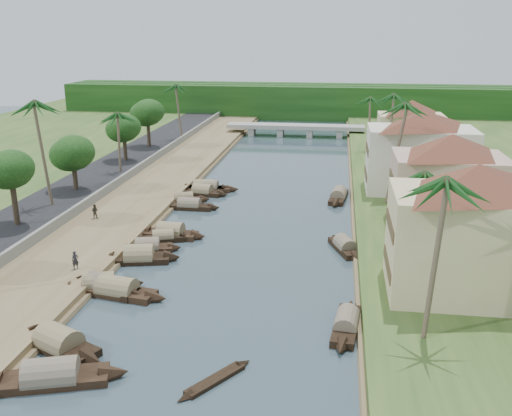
# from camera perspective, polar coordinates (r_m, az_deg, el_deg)

# --- Properties ---
(ground) EXTENTS (220.00, 220.00, 0.00)m
(ground) POSITION_cam_1_polar(r_m,az_deg,el_deg) (49.68, -2.61, -7.29)
(ground) COLOR #33444D
(ground) RESTS_ON ground
(left_bank) EXTENTS (10.00, 180.00, 0.80)m
(left_bank) POSITION_cam_1_polar(r_m,az_deg,el_deg) (71.84, -12.23, 0.49)
(left_bank) COLOR brown
(left_bank) RESTS_ON ground
(right_bank) EXTENTS (16.00, 180.00, 1.20)m
(right_bank) POSITION_cam_1_polar(r_m,az_deg,el_deg) (68.19, 16.55, -0.57)
(right_bank) COLOR #2D481D
(right_bank) RESTS_ON ground
(road) EXTENTS (8.00, 180.00, 1.40)m
(road) POSITION_cam_1_polar(r_m,az_deg,el_deg) (75.11, -18.34, 0.96)
(road) COLOR black
(road) RESTS_ON ground
(retaining_wall) EXTENTS (0.40, 180.00, 1.10)m
(retaining_wall) POSITION_cam_1_polar(r_m,az_deg,el_deg) (73.13, -15.36, 1.33)
(retaining_wall) COLOR slate
(retaining_wall) RESTS_ON left_bank
(treeline) EXTENTS (120.00, 14.00, 8.00)m
(treeline) POSITION_cam_1_polar(r_m,az_deg,el_deg) (145.58, 4.84, 10.61)
(treeline) COLOR black
(treeline) RESTS_ON ground
(bridge) EXTENTS (28.00, 4.00, 2.40)m
(bridge) POSITION_cam_1_polar(r_m,az_deg,el_deg) (118.21, 3.95, 7.99)
(bridge) COLOR gray
(bridge) RESTS_ON ground
(building_near) EXTENTS (14.85, 14.85, 10.20)m
(building_near) POSITION_cam_1_polar(r_m,az_deg,el_deg) (45.86, 20.79, -1.99)
(building_near) COLOR beige
(building_near) RESTS_ON right_bank
(building_mid) EXTENTS (14.11, 14.11, 9.70)m
(building_mid) POSITION_cam_1_polar(r_m,az_deg,el_deg) (61.19, 18.65, 2.63)
(building_mid) COLOR tan
(building_mid) RESTS_ON right_bank
(building_far) EXTENTS (15.59, 15.59, 10.20)m
(building_far) POSITION_cam_1_polar(r_m,az_deg,el_deg) (74.47, 16.11, 5.54)
(building_far) COLOR silver
(building_far) RESTS_ON right_bank
(building_distant) EXTENTS (12.62, 12.62, 9.20)m
(building_distant) POSITION_cam_1_polar(r_m,az_deg,el_deg) (94.22, 15.16, 7.64)
(building_distant) COLOR beige
(building_distant) RESTS_ON right_bank
(sampan_0) EXTENTS (9.65, 4.67, 2.46)m
(sampan_0) POSITION_cam_1_polar(r_m,az_deg,el_deg) (38.35, -19.78, -15.65)
(sampan_0) COLOR black
(sampan_0) RESTS_ON ground
(sampan_1) EXTENTS (8.57, 5.43, 2.51)m
(sampan_1) POSITION_cam_1_polar(r_m,az_deg,el_deg) (41.76, -19.10, -12.71)
(sampan_1) COLOR black
(sampan_1) RESTS_ON ground
(sampan_2) EXTENTS (9.28, 3.37, 2.38)m
(sampan_2) POSITION_cam_1_polar(r_m,az_deg,el_deg) (48.24, -13.71, -8.03)
(sampan_2) COLOR black
(sampan_2) RESTS_ON ground
(sampan_3) EXTENTS (8.62, 4.24, 2.28)m
(sampan_3) POSITION_cam_1_polar(r_m,az_deg,el_deg) (49.11, -14.90, -7.66)
(sampan_3) COLOR black
(sampan_3) RESTS_ON ground
(sampan_4) EXTENTS (7.71, 4.08, 2.17)m
(sampan_4) POSITION_cam_1_polar(r_m,az_deg,el_deg) (49.59, -15.42, -7.45)
(sampan_4) COLOR black
(sampan_4) RESTS_ON ground
(sampan_5) EXTENTS (8.10, 3.57, 2.48)m
(sampan_5) POSITION_cam_1_polar(r_m,az_deg,el_deg) (54.53, -11.60, -4.86)
(sampan_5) COLOR black
(sampan_5) RESTS_ON ground
(sampan_6) EXTENTS (6.93, 3.13, 2.05)m
(sampan_6) POSITION_cam_1_polar(r_m,az_deg,el_deg) (56.77, -10.79, -3.93)
(sampan_6) COLOR black
(sampan_6) RESTS_ON ground
(sampan_7) EXTENTS (6.29, 3.41, 1.74)m
(sampan_7) POSITION_cam_1_polar(r_m,az_deg,el_deg) (59.19, -9.28, -2.97)
(sampan_7) COLOR black
(sampan_7) RESTS_ON ground
(sampan_8) EXTENTS (7.87, 2.42, 2.38)m
(sampan_8) POSITION_cam_1_polar(r_m,az_deg,el_deg) (60.32, -8.53, -2.52)
(sampan_8) COLOR black
(sampan_8) RESTS_ON ground
(sampan_9) EXTENTS (7.78, 1.76, 2.00)m
(sampan_9) POSITION_cam_1_polar(r_m,az_deg,el_deg) (69.54, -6.67, 0.22)
(sampan_9) COLOR black
(sampan_9) RESTS_ON ground
(sampan_10) EXTENTS (6.87, 3.53, 1.91)m
(sampan_10) POSITION_cam_1_polar(r_m,az_deg,el_deg) (72.20, -7.22, 0.84)
(sampan_10) COLOR black
(sampan_10) RESTS_ON ground
(sampan_11) EXTENTS (7.43, 2.85, 2.11)m
(sampan_11) POSITION_cam_1_polar(r_m,az_deg,el_deg) (75.44, -5.36, 1.62)
(sampan_11) COLOR black
(sampan_11) RESTS_ON ground
(sampan_12) EXTENTS (9.18, 2.05, 2.17)m
(sampan_12) POSITION_cam_1_polar(r_m,az_deg,el_deg) (77.30, -4.98, 2.02)
(sampan_12) COLOR black
(sampan_12) RESTS_ON ground
(sampan_13) EXTENTS (8.21, 2.24, 2.22)m
(sampan_13) POSITION_cam_1_polar(r_m,az_deg,el_deg) (77.42, -5.21, 2.04)
(sampan_13) COLOR black
(sampan_13) RESTS_ON ground
(sampan_14) EXTENTS (2.43, 8.30, 2.01)m
(sampan_14) POSITION_cam_1_polar(r_m,az_deg,el_deg) (42.46, 9.02, -11.40)
(sampan_14) COLOR black
(sampan_14) RESTS_ON ground
(sampan_15) EXTENTS (4.04, 7.41, 2.00)m
(sampan_15) POSITION_cam_1_polar(r_m,az_deg,el_deg) (56.73, 8.89, -3.84)
(sampan_15) COLOR black
(sampan_15) RESTS_ON ground
(sampan_16) EXTENTS (2.73, 9.17, 2.20)m
(sampan_16) POSITION_cam_1_polar(r_m,az_deg,el_deg) (73.91, 8.26, 1.19)
(sampan_16) COLOR black
(sampan_16) RESTS_ON ground
(canoe_0) EXTENTS (4.19, 5.51, 0.81)m
(canoe_0) POSITION_cam_1_polar(r_m,az_deg,el_deg) (36.68, -4.09, -16.79)
(canoe_0) COLOR black
(canoe_0) RESTS_ON ground
(canoe_1) EXTENTS (4.54, 1.89, 0.73)m
(canoe_1) POSITION_cam_1_polar(r_m,az_deg,el_deg) (49.37, -15.05, -7.94)
(canoe_1) COLOR black
(canoe_1) RESTS_ON ground
(canoe_2) EXTENTS (6.02, 1.52, 0.87)m
(canoe_2) POSITION_cam_1_polar(r_m,az_deg,el_deg) (72.34, -7.46, 0.61)
(canoe_2) COLOR black
(canoe_2) RESTS_ON ground
(palm_0) EXTENTS (3.20, 3.20, 12.27)m
(palm_0) POSITION_cam_1_polar(r_m,az_deg,el_deg) (36.51, 17.94, 2.20)
(palm_0) COLOR brown
(palm_0) RESTS_ON ground
(palm_1) EXTENTS (3.20, 3.20, 9.37)m
(palm_1) POSITION_cam_1_polar(r_m,az_deg,el_deg) (50.57, 16.34, 3.09)
(palm_1) COLOR brown
(palm_1) RESTS_ON ground
(palm_2) EXTENTS (3.20, 3.20, 13.12)m
(palm_2) POSITION_cam_1_polar(r_m,az_deg,el_deg) (66.84, 13.80, 9.78)
(palm_2) COLOR brown
(palm_2) RESTS_ON ground
(palm_3) EXTENTS (3.20, 3.20, 12.38)m
(palm_3) POSITION_cam_1_polar(r_m,az_deg,el_deg) (84.18, 13.41, 10.73)
(palm_3) COLOR brown
(palm_3) RESTS_ON ground
(palm_5) EXTENTS (3.20, 3.20, 13.29)m
(palm_5) POSITION_cam_1_polar(r_m,az_deg,el_deg) (68.08, -20.83, 9.57)
(palm_5) COLOR brown
(palm_5) RESTS_ON ground
(palm_6) EXTENTS (3.20, 3.20, 9.80)m
(palm_6) POSITION_cam_1_polar(r_m,az_deg,el_deg) (82.86, -13.76, 9.01)
(palm_6) COLOR brown
(palm_6) RESTS_ON ground
(palm_7) EXTENTS (3.20, 3.20, 10.33)m
(palm_7) POSITION_cam_1_polar(r_m,az_deg,el_deg) (98.82, 11.46, 10.60)
(palm_7) COLOR brown
(palm_7) RESTS_ON ground
(palm_8) EXTENTS (3.20, 3.20, 11.30)m
(palm_8) POSITION_cam_1_polar(r_m,az_deg,el_deg) (107.65, -7.70, 11.91)
(palm_8) COLOR brown
(palm_8) RESTS_ON ground
(tree_2) EXTENTS (4.53, 4.53, 7.71)m
(tree_2) POSITION_cam_1_polar(r_m,az_deg,el_deg) (62.94, -23.34, 3.44)
(tree_2) COLOR #3F3124
(tree_2) RESTS_ON ground
(tree_3) EXTENTS (5.12, 5.12, 6.77)m
(tree_3) POSITION_cam_1_polar(r_m,az_deg,el_deg) (75.03, -17.85, 5.17)
(tree_3) COLOR #3F3124
(tree_3) RESTS_ON ground
(tree_4) EXTENTS (4.89, 4.89, 6.99)m
(tree_4) POSITION_cam_1_polar(r_m,az_deg,el_deg) (90.82, -13.09, 7.72)
(tree_4) COLOR #3F3124
(tree_4) RESTS_ON ground
(tree_5) EXTENTS (5.29, 5.29, 8.00)m
(tree_5) POSITION_cam_1_polar(r_m,az_deg,el_deg) (101.36, -10.80, 9.29)
(tree_5) COLOR #3F3124
(tree_5) RESTS_ON ground
(tree_6) EXTENTS (4.46, 4.46, 7.50)m
(tree_6) POSITION_cam_1_polar(r_m,az_deg,el_deg) (78.79, 19.42, 6.12)
(tree_6) COLOR #3F3124
(tree_6) RESTS_ON ground
(person_near) EXTENTS (0.71, 0.69, 1.64)m
(person_near) POSITION_cam_1_polar(r_m,az_deg,el_deg) (52.09, -17.62, -5.00)
(person_near) COLOR #222229
(person_near) RESTS_ON left_bank
(person_far) EXTENTS (0.79, 0.62, 1.60)m
(person_far) POSITION_cam_1_polar(r_m,az_deg,el_deg) (65.50, -15.83, -0.31)
(person_far) COLOR #353225
(person_far) RESTS_ON left_bank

